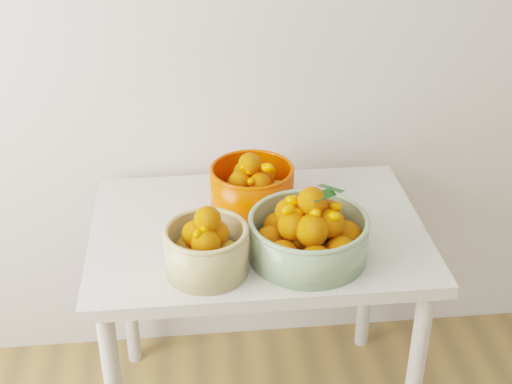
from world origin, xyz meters
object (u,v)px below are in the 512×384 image
Objects in this scene: bowl_cream at (206,248)px; bowl_green at (309,233)px; table at (258,253)px; bowl_orange at (252,187)px.

bowl_green is at bearing 8.30° from bowl_cream.
bowl_orange reaches higher than table.
table is at bearing -87.47° from bowl_orange.
bowl_cream is (-0.16, -0.21, 0.17)m from table.
bowl_green reaches higher than table.
bowl_orange is (-0.01, 0.12, 0.17)m from table.
table is at bearing 127.55° from bowl_green.
bowl_green reaches higher than bowl_orange.
bowl_green is at bearing -65.03° from bowl_orange.
bowl_green is 0.31m from bowl_orange.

